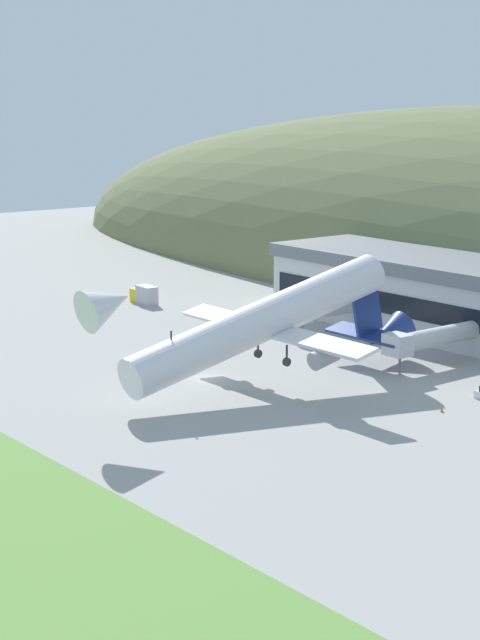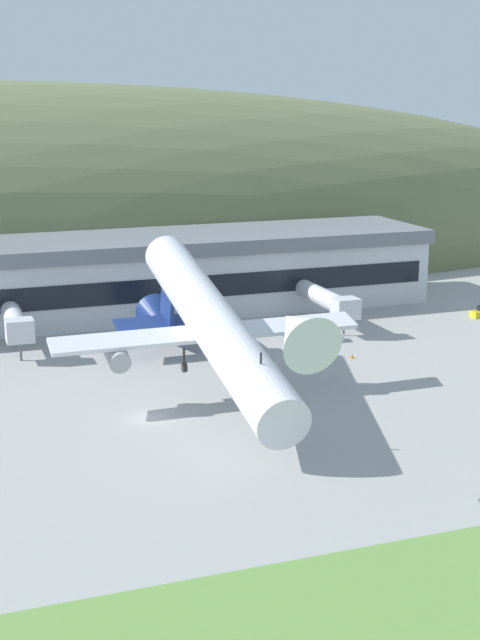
{
  "view_description": "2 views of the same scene",
  "coord_description": "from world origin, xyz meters",
  "px_view_note": "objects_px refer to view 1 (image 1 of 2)",
  "views": [
    {
      "loc": [
        109.21,
        -80.89,
        36.19
      ],
      "look_at": [
        4.73,
        1.78,
        8.39
      ],
      "focal_mm": 60.0,
      "sensor_mm": 36.0,
      "label": 1
    },
    {
      "loc": [
        -20.4,
        -84.2,
        32.03
      ],
      "look_at": [
        10.16,
        0.78,
        9.37
      ],
      "focal_mm": 50.0,
      "sensor_mm": 36.0,
      "label": 2
    }
  ],
  "objects_px": {
    "jetway_0": "(320,310)",
    "jetway_1": "(428,339)",
    "fuel_truck": "(144,295)",
    "traffic_cone_0": "(207,340)",
    "cargo_airplane": "(267,323)",
    "traffic_cone_1": "(442,410)"
  },
  "relations": [
    {
      "from": "jetway_0",
      "to": "cargo_airplane",
      "type": "xyz_separation_m",
      "value": [
        17.98,
        -25.81,
        4.32
      ]
    },
    {
      "from": "jetway_1",
      "to": "cargo_airplane",
      "type": "bearing_deg",
      "value": -104.01
    },
    {
      "from": "jetway_0",
      "to": "fuel_truck",
      "type": "xyz_separation_m",
      "value": [
        -38.68,
        -7.07,
        -2.45
      ]
    },
    {
      "from": "jetway_1",
      "to": "traffic_cone_0",
      "type": "xyz_separation_m",
      "value": [
        -30.91,
        -14.68,
        -3.71
      ]
    },
    {
      "from": "traffic_cone_0",
      "to": "traffic_cone_1",
      "type": "height_order",
      "value": "same"
    },
    {
      "from": "cargo_airplane",
      "to": "fuel_truck",
      "type": "xyz_separation_m",
      "value": [
        -56.66,
        18.73,
        -6.77
      ]
    },
    {
      "from": "traffic_cone_1",
      "to": "jetway_1",
      "type": "bearing_deg",
      "value": 136.34
    },
    {
      "from": "jetway_0",
      "to": "traffic_cone_0",
      "type": "distance_m",
      "value": 18.46
    },
    {
      "from": "jetway_0",
      "to": "jetway_1",
      "type": "height_order",
      "value": "same"
    },
    {
      "from": "cargo_airplane",
      "to": "traffic_cone_1",
      "type": "xyz_separation_m",
      "value": [
        21.49,
        8.96,
        -8.03
      ]
    },
    {
      "from": "fuel_truck",
      "to": "traffic_cone_0",
      "type": "bearing_deg",
      "value": -16.86
    },
    {
      "from": "jetway_1",
      "to": "cargo_airplane",
      "type": "height_order",
      "value": "cargo_airplane"
    },
    {
      "from": "jetway_1",
      "to": "traffic_cone_1",
      "type": "relative_size",
      "value": 28.86
    },
    {
      "from": "jetway_1",
      "to": "traffic_cone_0",
      "type": "relative_size",
      "value": 28.86
    },
    {
      "from": "jetway_1",
      "to": "fuel_truck",
      "type": "xyz_separation_m",
      "value": [
        -62.6,
        -5.07,
        -2.45
      ]
    },
    {
      "from": "traffic_cone_1",
      "to": "traffic_cone_0",
      "type": "bearing_deg",
      "value": 179.79
    },
    {
      "from": "jetway_1",
      "to": "jetway_0",
      "type": "bearing_deg",
      "value": 175.22
    },
    {
      "from": "fuel_truck",
      "to": "traffic_cone_1",
      "type": "relative_size",
      "value": 11.4
    },
    {
      "from": "traffic_cone_0",
      "to": "cargo_airplane",
      "type": "bearing_deg",
      "value": -20.08
    },
    {
      "from": "jetway_0",
      "to": "fuel_truck",
      "type": "distance_m",
      "value": 39.4
    },
    {
      "from": "jetway_0",
      "to": "jetway_1",
      "type": "bearing_deg",
      "value": -4.78
    },
    {
      "from": "traffic_cone_0",
      "to": "jetway_1",
      "type": "bearing_deg",
      "value": 25.39
    }
  ]
}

